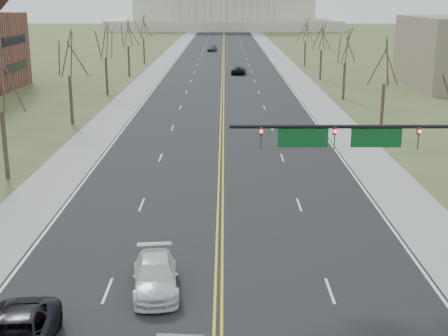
{
  "coord_description": "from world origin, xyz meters",
  "views": [
    {
      "loc": [
        0.26,
        -15.49,
        12.75
      ],
      "look_at": [
        0.23,
        19.91,
        3.0
      ],
      "focal_mm": 50.0,
      "sensor_mm": 36.0,
      "label": 1
    }
  ],
  "objects_px": {
    "car_sb_inner_second": "(155,276)",
    "car_far_sb": "(212,48)",
    "car_far_nb": "(239,70)",
    "signal_mast": "(374,148)"
  },
  "relations": [
    {
      "from": "car_sb_inner_second",
      "to": "car_far_sb",
      "type": "relative_size",
      "value": 1.01
    },
    {
      "from": "car_sb_inner_second",
      "to": "car_far_nb",
      "type": "bearing_deg",
      "value": 79.2
    },
    {
      "from": "signal_mast",
      "to": "car_far_nb",
      "type": "bearing_deg",
      "value": 93.52
    },
    {
      "from": "car_far_nb",
      "to": "car_far_sb",
      "type": "bearing_deg",
      "value": -77.13
    },
    {
      "from": "signal_mast",
      "to": "car_far_sb",
      "type": "relative_size",
      "value": 2.54
    },
    {
      "from": "signal_mast",
      "to": "car_sb_inner_second",
      "type": "relative_size",
      "value": 2.51
    },
    {
      "from": "car_far_nb",
      "to": "car_sb_inner_second",
      "type": "bearing_deg",
      "value": 92.34
    },
    {
      "from": "car_far_sb",
      "to": "car_sb_inner_second",
      "type": "bearing_deg",
      "value": -82.36
    },
    {
      "from": "signal_mast",
      "to": "car_sb_inner_second",
      "type": "xyz_separation_m",
      "value": [
        -10.27,
        -3.45,
        -5.05
      ]
    },
    {
      "from": "car_sb_inner_second",
      "to": "car_far_sb",
      "type": "xyz_separation_m",
      "value": [
        0.12,
        127.19,
        0.11
      ]
    }
  ]
}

